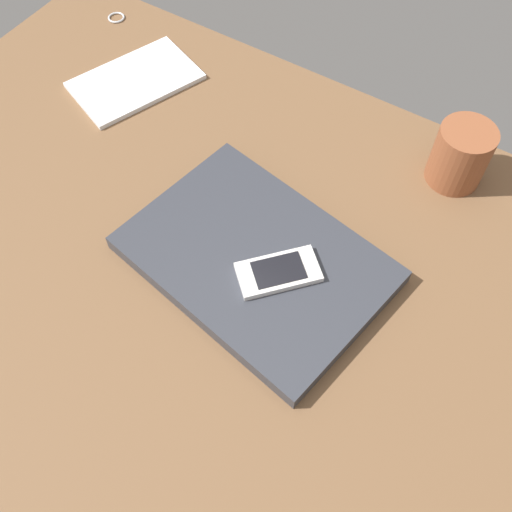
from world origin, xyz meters
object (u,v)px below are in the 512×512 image
(laptop_closed, at_px, (256,259))
(cell_phone_on_laptop, at_px, (278,272))
(key_ring, at_px, (116,18))
(notepad, at_px, (135,81))
(pen_cup, at_px, (460,155))

(laptop_closed, relative_size, cell_phone_on_laptop, 2.94)
(cell_phone_on_laptop, height_order, key_ring, cell_phone_on_laptop)
(laptop_closed, bearing_deg, notepad, -18.03)
(notepad, xyz_separation_m, pen_cup, (-0.51, -0.09, 0.04))
(key_ring, xyz_separation_m, pen_cup, (-0.65, 0.02, 0.04))
(laptop_closed, xyz_separation_m, pen_cup, (-0.16, -0.28, 0.03))
(cell_phone_on_laptop, distance_m, key_ring, 0.61)
(notepad, distance_m, pen_cup, 0.52)
(pen_cup, bearing_deg, laptop_closed, 60.16)
(laptop_closed, height_order, pen_cup, pen_cup)
(laptop_closed, xyz_separation_m, key_ring, (0.49, -0.30, -0.01))
(notepad, bearing_deg, pen_cup, -149.20)
(notepad, bearing_deg, key_ring, -19.20)
(laptop_closed, relative_size, pen_cup, 3.59)
(notepad, relative_size, key_ring, 6.54)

